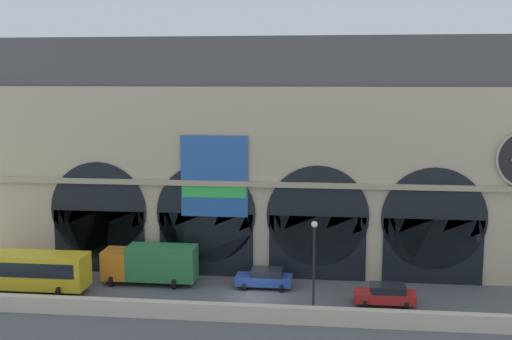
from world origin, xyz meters
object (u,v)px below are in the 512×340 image
Objects in this scene: box_truck_midwest at (151,263)px; bus_west at (17,270)px; street_lamp_quayside at (314,257)px; car_mideast at (386,295)px; car_center at (265,278)px.

bus_west is at bearing -161.99° from box_truck_midwest.
box_truck_midwest is 1.09× the size of street_lamp_quayside.
car_mideast is at bearing 33.13° from street_lamp_quayside.
car_mideast is (9.12, -2.80, 0.00)m from car_center.
car_mideast is at bearing -17.09° from car_center.
car_center is at bearing 122.74° from street_lamp_quayside.
bus_west reaches higher than car_center.
box_truck_midwest is at bearing 154.87° from street_lamp_quayside.
street_lamp_quayside is at bearing -146.87° from car_mideast.
street_lamp_quayside is (22.80, -3.00, 2.63)m from bus_west.
box_truck_midwest is at bearing 171.31° from car_mideast.
bus_west is 2.50× the size of car_mideast.
bus_west is 10.19m from box_truck_midwest.
street_lamp_quayside reaches higher than car_mideast.
car_mideast is (18.27, -2.79, -0.90)m from box_truck_midwest.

